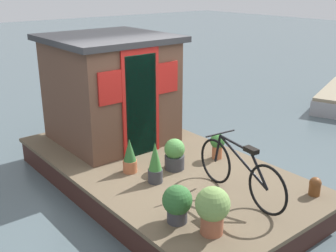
% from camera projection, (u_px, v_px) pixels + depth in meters
% --- Properties ---
extents(ground_plane, '(60.00, 60.00, 0.00)m').
position_uv_depth(ground_plane, '(160.00, 188.00, 6.84)').
color(ground_plane, '#4C5B60').
extents(houseboat_deck, '(5.11, 2.74, 0.44)m').
position_uv_depth(houseboat_deck, '(160.00, 176.00, 6.77)').
color(houseboat_deck, brown).
rests_on(houseboat_deck, ground_plane).
extents(houseboat_cabin, '(2.05, 2.04, 1.91)m').
position_uv_depth(houseboat_cabin, '(111.00, 88.00, 7.43)').
color(houseboat_cabin, brown).
rests_on(houseboat_cabin, houseboat_deck).
extents(bicycle, '(1.69, 0.50, 0.80)m').
position_uv_depth(bicycle, '(240.00, 172.00, 5.56)').
color(bicycle, black).
rests_on(bicycle, houseboat_deck).
extents(potted_plant_thyme, '(0.32, 0.32, 0.49)m').
position_uv_depth(potted_plant_thyme, '(175.00, 154.00, 6.44)').
color(potted_plant_thyme, '#38383D').
rests_on(potted_plant_thyme, houseboat_deck).
extents(potted_plant_lavender, '(0.41, 0.41, 0.59)m').
position_uv_depth(potted_plant_lavender, '(213.00, 208.00, 4.76)').
color(potted_plant_lavender, '#935138').
rests_on(potted_plant_lavender, houseboat_deck).
extents(potted_plant_ivy, '(0.22, 0.22, 0.55)m').
position_uv_depth(potted_plant_ivy, '(130.00, 156.00, 6.32)').
color(potted_plant_ivy, '#B2603D').
rests_on(potted_plant_ivy, houseboat_deck).
extents(potted_plant_rosemary, '(0.37, 0.37, 0.48)m').
position_uv_depth(potted_plant_rosemary, '(177.00, 203.00, 5.01)').
color(potted_plant_rosemary, '#38383D').
rests_on(potted_plant_rosemary, houseboat_deck).
extents(potted_plant_fern, '(0.25, 0.25, 0.43)m').
position_uv_depth(potted_plant_fern, '(217.00, 144.00, 6.82)').
color(potted_plant_fern, '#B2603D').
rests_on(potted_plant_fern, houseboat_deck).
extents(potted_plant_succulent, '(0.22, 0.22, 0.62)m').
position_uv_depth(potted_plant_succulent, '(155.00, 163.00, 5.99)').
color(potted_plant_succulent, '#38383D').
rests_on(potted_plant_succulent, houseboat_deck).
extents(mooring_bollard, '(0.17, 0.17, 0.26)m').
position_uv_depth(mooring_bollard, '(315.00, 186.00, 5.68)').
color(mooring_bollard, brown).
rests_on(mooring_bollard, houseboat_deck).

